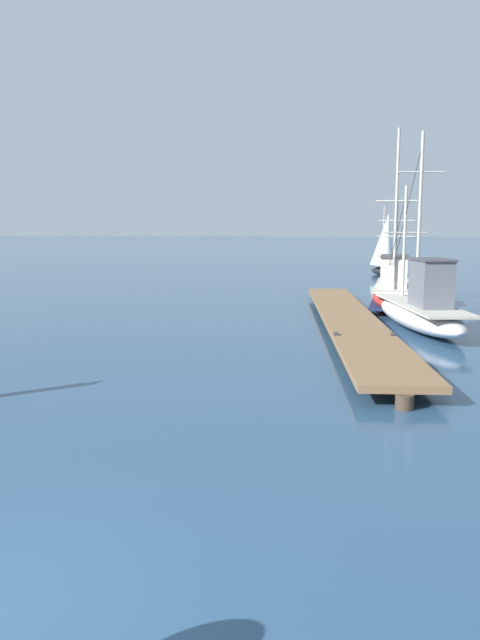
# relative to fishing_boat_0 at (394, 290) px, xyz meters

# --- Properties ---
(floating_dock) EXTENTS (2.42, 19.12, 0.53)m
(floating_dock) POSITION_rel_fishing_boat_0_xyz_m (-2.87, -6.19, -0.34)
(floating_dock) COLOR brown
(floating_dock) RESTS_ON ground
(fishing_boat_0) EXTENTS (3.49, 7.95, 7.32)m
(fishing_boat_0) POSITION_rel_fishing_boat_0_xyz_m (0.00, 0.00, 0.00)
(fishing_boat_0) COLOR #AD2823
(fishing_boat_0) RESTS_ON ground
(fishing_boat_2) EXTENTS (2.16, 8.03, 6.68)m
(fishing_boat_2) POSITION_rel_fishing_boat_0_xyz_m (-0.41, -6.08, -0.00)
(fishing_boat_2) COLOR silver
(fishing_boat_2) RESTS_ON ground
(distant_sailboat) EXTENTS (2.32, 3.49, 4.92)m
(distant_sailboat) POSITION_rel_fishing_boat_0_xyz_m (3.04, 16.94, 1.44)
(distant_sailboat) COLOR black
(distant_sailboat) RESTS_ON ground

